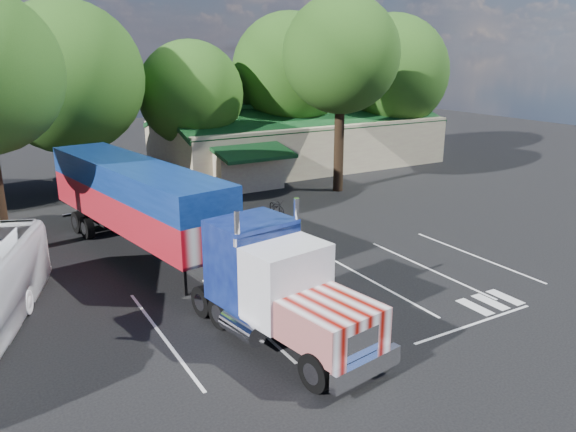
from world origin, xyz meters
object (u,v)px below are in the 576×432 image
silver_sedan (224,178)px  woman (289,241)px  bicycle (277,206)px  semi_truck (164,214)px

silver_sedan → woman: bearing=155.9°
bicycle → semi_truck: bearing=-149.1°
bicycle → silver_sedan: 8.43m
semi_truck → silver_sedan: bearing=47.5°
woman → bicycle: bearing=-20.2°
silver_sedan → bicycle: bearing=167.0°
semi_truck → silver_sedan: 16.88m
semi_truck → bicycle: 10.80m
woman → semi_truck: bearing=81.6°
semi_truck → woman: 6.21m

